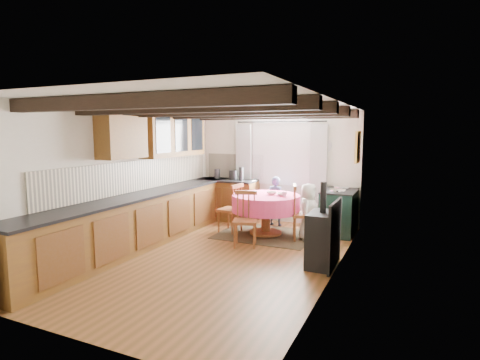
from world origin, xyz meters
The scene contains 41 objects.
floor centered at (0.00, 0.00, 0.00)m, with size 3.60×5.50×0.00m, color brown.
ceiling centered at (0.00, 0.00, 2.40)m, with size 3.60×5.50×0.00m, color white.
wall_back centered at (0.00, 2.75, 1.20)m, with size 3.60×0.00×2.40m, color silver.
wall_front centered at (0.00, -2.75, 1.20)m, with size 3.60×0.00×2.40m, color silver.
wall_left centered at (-1.80, 0.00, 1.20)m, with size 0.00×5.50×2.40m, color silver.
wall_right centered at (1.80, 0.00, 1.20)m, with size 0.00×5.50×2.40m, color silver.
beam_a centered at (0.00, -2.00, 2.31)m, with size 3.60×0.16×0.16m, color black.
beam_b centered at (0.00, -1.00, 2.31)m, with size 3.60×0.16×0.16m, color black.
beam_c centered at (0.00, 0.00, 2.31)m, with size 3.60×0.16×0.16m, color black.
beam_d centered at (0.00, 1.00, 2.31)m, with size 3.60×0.16×0.16m, color black.
beam_e centered at (0.00, 2.00, 2.31)m, with size 3.60×0.16×0.16m, color black.
splash_left centered at (-1.78, 0.30, 1.20)m, with size 0.02×4.50×0.55m, color beige.
splash_back centered at (-1.00, 2.73, 1.20)m, with size 1.40×0.02×0.55m, color beige.
base_cabinet_left centered at (-1.50, 0.00, 0.44)m, with size 0.60×5.30×0.88m, color brown.
base_cabinet_back centered at (-1.05, 2.45, 0.44)m, with size 1.30×0.60×0.88m, color brown.
worktop_left centered at (-1.48, 0.00, 0.90)m, with size 0.64×5.30×0.04m, color black.
worktop_back centered at (-1.05, 2.43, 0.90)m, with size 1.30×0.64×0.04m, color black.
wall_cabinet_glass centered at (-1.63, 1.20, 1.95)m, with size 0.34×1.80×0.90m, color brown.
wall_cabinet_solid centered at (-1.63, -0.30, 1.90)m, with size 0.34×0.90×0.70m, color brown.
window_frame centered at (0.10, 2.73, 1.60)m, with size 1.34×0.03×1.54m, color white.
window_pane centered at (0.10, 2.74, 1.60)m, with size 1.20×0.01×1.40m, color white.
curtain_left centered at (-0.75, 2.65, 1.10)m, with size 0.35×0.10×2.10m, color #A9AEA5.
curtain_right centered at (0.95, 2.65, 1.10)m, with size 0.35×0.10×2.10m, color #A9AEA5.
curtain_rod centered at (0.10, 2.65, 2.20)m, with size 0.03×0.03×2.00m, color black.
wall_picture centered at (1.77, 2.30, 1.70)m, with size 0.04×0.50×0.60m, color gold.
wall_plate centered at (1.05, 2.72, 1.70)m, with size 0.30×0.30×0.02m, color silver.
rug centered at (0.21, 1.54, 0.01)m, with size 1.79×1.39×0.01m, color #4E3F28.
dining_table centered at (0.21, 1.54, 0.39)m, with size 1.30×1.30×0.79m, color #F7497A, non-canonical shape.
chair_near centered at (0.14, 0.71, 0.48)m, with size 0.41×0.43×0.96m, color #965430, non-canonical shape.
chair_left centered at (-0.52, 1.47, 0.49)m, with size 0.42×0.44×0.98m, color #965430, non-canonical shape.
chair_right centered at (0.96, 1.53, 0.51)m, with size 0.44×0.46×1.03m, color #965430, non-canonical shape.
aga_range centered at (1.47, 2.24, 0.44)m, with size 0.62×0.95×0.88m, color black, non-canonical shape.
cast_iron_stove centered at (1.58, 0.27, 0.63)m, with size 0.38×0.63×1.27m, color black, non-canonical shape.
child_far centered at (0.12, 2.36, 0.53)m, with size 0.38×0.25×1.05m, color #384063.
child_right centered at (1.03, 1.57, 0.53)m, with size 0.51×0.33×1.05m, color silver.
bowl_a centered at (0.51, 1.59, 0.81)m, with size 0.20×0.20×0.05m, color silver.
bowl_b centered at (0.29, 1.62, 0.82)m, with size 0.19×0.19×0.06m, color silver.
cup centered at (0.59, 1.49, 0.83)m, with size 0.10×0.10×0.09m, color silver.
canister_tall centered at (-1.32, 2.44, 1.03)m, with size 0.13×0.13×0.22m, color #262628.
canister_wide centered at (-0.92, 2.46, 1.02)m, with size 0.19×0.19×0.21m, color #262628.
canister_slim centered at (-0.70, 2.38, 1.07)m, with size 0.10×0.10×0.29m, color #262628.
Camera 1 is at (2.77, -5.25, 2.00)m, focal length 28.75 mm.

